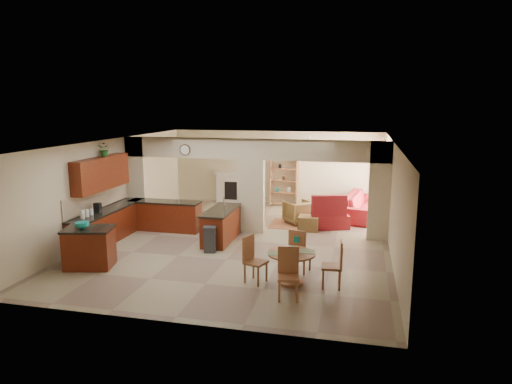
% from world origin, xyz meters
% --- Properties ---
extents(floor, '(10.00, 10.00, 0.00)m').
position_xyz_m(floor, '(0.00, 0.00, 0.00)').
color(floor, gray).
rests_on(floor, ground).
extents(ceiling, '(10.00, 10.00, 0.00)m').
position_xyz_m(ceiling, '(0.00, 0.00, 2.80)').
color(ceiling, white).
rests_on(ceiling, wall_back).
extents(wall_back, '(8.00, 0.00, 8.00)m').
position_xyz_m(wall_back, '(0.00, 5.00, 1.40)').
color(wall_back, '#C6B491').
rests_on(wall_back, floor).
extents(wall_front, '(8.00, 0.00, 8.00)m').
position_xyz_m(wall_front, '(0.00, -5.00, 1.40)').
color(wall_front, '#C6B491').
rests_on(wall_front, floor).
extents(wall_left, '(0.00, 10.00, 10.00)m').
position_xyz_m(wall_left, '(-4.00, 0.00, 1.40)').
color(wall_left, '#C6B491').
rests_on(wall_left, floor).
extents(wall_right, '(0.00, 10.00, 10.00)m').
position_xyz_m(wall_right, '(4.00, 0.00, 1.40)').
color(wall_right, '#C6B491').
rests_on(wall_right, floor).
extents(partition_left_pier, '(0.60, 0.25, 2.80)m').
position_xyz_m(partition_left_pier, '(-3.70, 1.00, 1.40)').
color(partition_left_pier, '#C6B491').
rests_on(partition_left_pier, floor).
extents(partition_center_pier, '(0.80, 0.25, 2.20)m').
position_xyz_m(partition_center_pier, '(0.00, 1.00, 1.10)').
color(partition_center_pier, '#C6B491').
rests_on(partition_center_pier, floor).
extents(partition_right_pier, '(0.60, 0.25, 2.80)m').
position_xyz_m(partition_right_pier, '(3.70, 1.00, 1.40)').
color(partition_right_pier, '#C6B491').
rests_on(partition_right_pier, floor).
extents(partition_header, '(8.00, 0.25, 0.60)m').
position_xyz_m(partition_header, '(0.00, 1.00, 2.50)').
color(partition_header, '#C6B491').
rests_on(partition_header, partition_center_pier).
extents(kitchen_counter, '(2.52, 3.29, 1.48)m').
position_xyz_m(kitchen_counter, '(-3.26, -0.25, 0.46)').
color(kitchen_counter, '#3F0907').
rests_on(kitchen_counter, floor).
extents(upper_cabinets, '(0.35, 2.40, 0.90)m').
position_xyz_m(upper_cabinets, '(-3.82, -0.80, 1.92)').
color(upper_cabinets, '#3F0907').
rests_on(upper_cabinets, wall_left).
extents(peninsula, '(0.70, 1.85, 0.91)m').
position_xyz_m(peninsula, '(-0.60, -0.11, 0.46)').
color(peninsula, '#3F0907').
rests_on(peninsula, floor).
extents(wall_clock, '(0.34, 0.03, 0.34)m').
position_xyz_m(wall_clock, '(-2.00, 0.85, 2.45)').
color(wall_clock, '#473117').
rests_on(wall_clock, partition_header).
extents(rug, '(1.60, 1.30, 0.01)m').
position_xyz_m(rug, '(1.20, 2.10, 0.01)').
color(rug, '#985437').
rests_on(rug, floor).
extents(fireplace, '(1.60, 0.35, 1.20)m').
position_xyz_m(fireplace, '(-1.60, 4.83, 0.61)').
color(fireplace, beige).
rests_on(fireplace, floor).
extents(shelving_unit, '(1.00, 0.32, 1.80)m').
position_xyz_m(shelving_unit, '(0.35, 4.82, 0.90)').
color(shelving_unit, '#9D5E36').
rests_on(shelving_unit, floor).
extents(window_a, '(0.02, 0.90, 1.90)m').
position_xyz_m(window_a, '(3.97, 2.30, 1.20)').
color(window_a, white).
rests_on(window_a, wall_right).
extents(window_b, '(0.02, 0.90, 1.90)m').
position_xyz_m(window_b, '(3.97, 4.00, 1.20)').
color(window_b, white).
rests_on(window_b, wall_right).
extents(glazed_door, '(0.02, 0.70, 2.10)m').
position_xyz_m(glazed_door, '(3.97, 3.15, 1.05)').
color(glazed_door, white).
rests_on(glazed_door, wall_right).
extents(drape_a_left, '(0.10, 0.28, 2.30)m').
position_xyz_m(drape_a_left, '(3.93, 1.70, 1.20)').
color(drape_a_left, '#47241C').
rests_on(drape_a_left, wall_right).
extents(drape_a_right, '(0.10, 0.28, 2.30)m').
position_xyz_m(drape_a_right, '(3.93, 2.90, 1.20)').
color(drape_a_right, '#47241C').
rests_on(drape_a_right, wall_right).
extents(drape_b_left, '(0.10, 0.28, 2.30)m').
position_xyz_m(drape_b_left, '(3.93, 3.40, 1.20)').
color(drape_b_left, '#47241C').
rests_on(drape_b_left, wall_right).
extents(drape_b_right, '(0.10, 0.28, 2.30)m').
position_xyz_m(drape_b_right, '(3.93, 4.60, 1.20)').
color(drape_b_right, '#47241C').
rests_on(drape_b_right, wall_right).
extents(ceiling_fan, '(1.00, 1.00, 0.10)m').
position_xyz_m(ceiling_fan, '(1.50, 3.00, 2.56)').
color(ceiling_fan, white).
rests_on(ceiling_fan, ceiling).
extents(kitchen_island, '(1.26, 1.03, 0.95)m').
position_xyz_m(kitchen_island, '(-3.00, -2.82, 0.48)').
color(kitchen_island, '#3F0907').
rests_on(kitchen_island, floor).
extents(teal_bowl, '(0.32, 0.32, 0.15)m').
position_xyz_m(teal_bowl, '(-3.10, -2.90, 1.03)').
color(teal_bowl, '#128176').
rests_on(teal_bowl, kitchen_island).
extents(trash_can, '(0.34, 0.30, 0.63)m').
position_xyz_m(trash_can, '(-0.59, -1.13, 0.32)').
color(trash_can, '#2A2A2C').
rests_on(trash_can, floor).
extents(dining_table, '(1.02, 1.02, 0.70)m').
position_xyz_m(dining_table, '(1.80, -2.76, 0.47)').
color(dining_table, '#9D5E36').
rests_on(dining_table, floor).
extents(fruit_bowl, '(0.29, 0.29, 0.15)m').
position_xyz_m(fruit_bowl, '(1.82, -2.84, 0.78)').
color(fruit_bowl, '#78A924').
rests_on(fruit_bowl, dining_table).
extents(sofa, '(2.91, 1.50, 0.81)m').
position_xyz_m(sofa, '(3.30, 3.58, 0.40)').
color(sofa, maroon).
rests_on(sofa, floor).
extents(chaise, '(1.31, 1.19, 0.43)m').
position_xyz_m(chaise, '(2.28, 2.05, 0.22)').
color(chaise, maroon).
rests_on(chaise, floor).
extents(armchair, '(1.12, 1.12, 0.73)m').
position_xyz_m(armchair, '(1.26, 2.30, 0.37)').
color(armchair, maroon).
rests_on(armchair, floor).
extents(ottoman, '(0.61, 0.61, 0.44)m').
position_xyz_m(ottoman, '(1.68, 1.57, 0.22)').
color(ottoman, maroon).
rests_on(ottoman, floor).
extents(plant, '(0.43, 0.40, 0.39)m').
position_xyz_m(plant, '(-3.82, -0.55, 2.57)').
color(plant, '#1B5015').
rests_on(plant, upper_cabinets).
extents(chair_north, '(0.52, 0.52, 1.02)m').
position_xyz_m(chair_north, '(1.87, -2.08, 0.55)').
color(chair_north, '#9D5E36').
rests_on(chair_north, floor).
extents(chair_east, '(0.45, 0.45, 1.02)m').
position_xyz_m(chair_east, '(2.74, -2.76, 0.55)').
color(chair_east, '#9D5E36').
rests_on(chair_east, floor).
extents(chair_south, '(0.49, 0.49, 1.02)m').
position_xyz_m(chair_south, '(1.84, -3.48, 0.55)').
color(chair_south, '#9D5E36').
rests_on(chair_south, floor).
extents(chair_west, '(0.54, 0.54, 1.02)m').
position_xyz_m(chair_west, '(0.96, -2.84, 0.55)').
color(chair_west, '#9D5E36').
rests_on(chair_west, floor).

